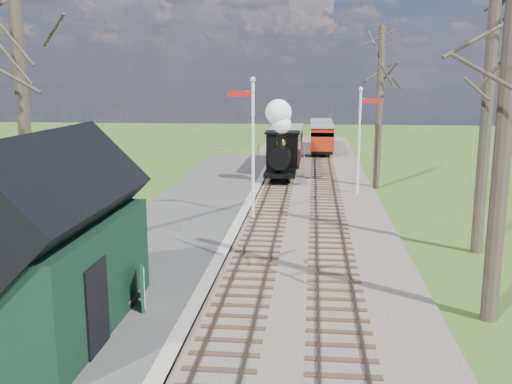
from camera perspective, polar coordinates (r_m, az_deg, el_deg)
distant_hills at (r=76.12m, az=5.14°, el=-5.84°), size 114.40×48.00×22.02m
ballast_bed at (r=31.00m, az=4.55°, el=-0.09°), size 8.00×60.00×0.10m
track_near at (r=31.04m, az=2.15°, el=0.05°), size 1.60×60.00×0.15m
track_far at (r=30.99m, az=6.95°, el=-0.05°), size 1.60×60.00×0.15m
platform at (r=23.81m, az=-7.54°, el=-3.53°), size 5.00×44.00×0.20m
coping_strip at (r=23.39m, az=-2.03°, el=-3.69°), size 0.40×44.00×0.21m
station_shed at (r=14.37m, az=-20.04°, el=-5.07°), size 3.25×6.30×4.78m
semaphore_near at (r=24.66m, az=-0.47°, el=5.41°), size 1.22×0.24×6.22m
semaphore_far at (r=30.62m, az=10.43°, el=5.86°), size 1.22×0.24×5.72m
bare_trees at (r=18.52m, az=4.08°, el=8.36°), size 15.51×22.39×12.00m
fence_line at (r=44.77m, az=3.67°, el=4.08°), size 12.60×0.08×1.00m
locomotive at (r=34.27m, az=2.53°, el=4.67°), size 1.92×4.49×4.81m
coach at (r=40.36m, az=3.03°, el=4.81°), size 2.24×7.69×2.36m
red_carriage_a at (r=46.56m, az=6.61°, el=5.33°), size 1.87×4.64×1.97m
red_carriage_b at (r=52.03m, az=6.53°, el=5.95°), size 1.87×4.64×1.97m
sign_board at (r=15.42m, az=-11.26°, el=-9.39°), size 0.31×0.75×1.11m
bench at (r=15.77m, az=-12.95°, el=-9.84°), size 0.53×1.31×0.73m
person at (r=13.80m, az=-16.52°, el=-11.68°), size 0.49×0.58×1.34m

